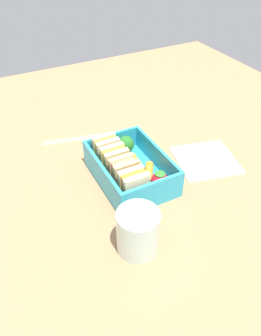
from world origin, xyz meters
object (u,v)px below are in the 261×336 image
object	(u,v)px
strawberry_far_left	(160,180)
chopstick_pair	(90,136)
carrot_stick_left	(136,162)
sandwich_center	(115,161)
carrot_stick_far_left	(149,173)
broccoli_floret	(126,145)
drinking_glass	(138,231)
sandwich_center_left	(124,172)
sandwich_center_right	(106,150)
sandwich_left	(134,185)
folded_napkin	(206,159)

from	to	relation	value
strawberry_far_left	chopstick_pair	xyz separation A→B (cm)	(22.51, 4.78, -2.54)
carrot_stick_left	sandwich_center	bearing A→B (deg)	90.16
carrot_stick_far_left	sandwich_center	bearing A→B (deg)	52.75
broccoli_floret	drinking_glass	bearing A→B (deg)	157.97
chopstick_pair	sandwich_center	bearing A→B (deg)	177.47
sandwich_center	drinking_glass	size ratio (longest dim) A/B	0.75
carrot_stick_far_left	carrot_stick_left	bearing A→B (deg)	7.81
broccoli_floret	drinking_glass	world-z (taller)	drinking_glass
sandwich_center_left	carrot_stick_left	xyz separation A→B (cm)	(3.89, -4.68, -2.02)
strawberry_far_left	broccoli_floret	bearing A→B (deg)	5.11
sandwich_center	sandwich_center_right	size ratio (longest dim) A/B	1.00
sandwich_center_left	chopstick_pair	world-z (taller)	sandwich_center_left
sandwich_left	chopstick_pair	xyz separation A→B (cm)	(22.72, -0.66, -3.61)
sandwich_left	sandwich_center_right	world-z (taller)	same
carrot_stick_far_left	broccoli_floret	distance (cm)	8.28
drinking_glass	folded_napkin	distance (cm)	26.75
carrot_stick_left	folded_napkin	distance (cm)	15.02
sandwich_center_left	folded_napkin	distance (cm)	19.44
carrot_stick_left	drinking_glass	xyz separation A→B (cm)	(-16.87, 8.75, 1.77)
chopstick_pair	folded_napkin	size ratio (longest dim) A/B	1.75
sandwich_center_left	broccoli_floret	bearing A→B (deg)	-28.96
folded_napkin	broccoli_floret	bearing A→B (deg)	61.44
drinking_glass	chopstick_pair	bearing A→B (deg)	-8.45
carrot_stick_left	sandwich_left	bearing A→B (deg)	148.90
sandwich_center	carrot_stick_far_left	size ratio (longest dim) A/B	1.06
sandwich_center_right	chopstick_pair	world-z (taller)	sandwich_center_right
sandwich_left	chopstick_pair	size ratio (longest dim) A/B	0.26
sandwich_center_right	broccoli_floret	distance (cm)	4.41
sandwich_left	folded_napkin	bearing A→B (deg)	-78.62
sandwich_center_left	sandwich_center_right	world-z (taller)	same
carrot_stick_left	strawberry_far_left	bearing A→B (deg)	-174.28
carrot_stick_far_left	folded_napkin	xyz separation A→B (cm)	(0.07, -13.85, -1.79)
sandwich_center	carrot_stick_far_left	bearing A→B (deg)	-127.25
strawberry_far_left	chopstick_pair	distance (cm)	23.15
sandwich_left	sandwich_center	bearing A→B (deg)	0.00
chopstick_pair	drinking_glass	xyz separation A→B (cm)	(-31.82, 4.73, 3.36)
carrot_stick_far_left	chopstick_pair	world-z (taller)	carrot_stick_far_left
sandwich_left	strawberry_far_left	bearing A→B (deg)	-87.72
sandwich_center	chopstick_pair	world-z (taller)	sandwich_center
sandwich_center	carrot_stick_left	xyz separation A→B (cm)	(0.01, -4.68, -2.02)
folded_napkin	sandwich_center_left	bearing A→B (deg)	89.89
carrot_stick_far_left	carrot_stick_left	xyz separation A→B (cm)	(3.99, 0.55, -0.05)
carrot_stick_left	broccoli_floret	xyz separation A→B (cm)	(4.06, 0.28, 1.77)
carrot_stick_far_left	folded_napkin	distance (cm)	13.96
sandwich_left	chopstick_pair	distance (cm)	23.02
drinking_glass	strawberry_far_left	bearing A→B (deg)	-45.57
chopstick_pair	strawberry_far_left	bearing A→B (deg)	-168.02
sandwich_left	broccoli_floret	size ratio (longest dim) A/B	1.28
strawberry_far_left	sandwich_center	bearing A→B (deg)	35.83
strawberry_far_left	drinking_glass	world-z (taller)	drinking_glass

